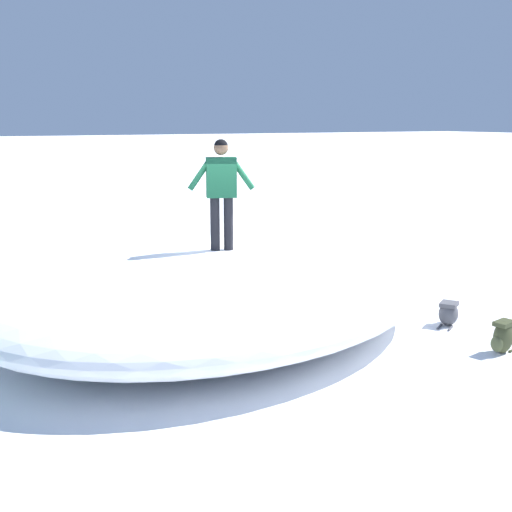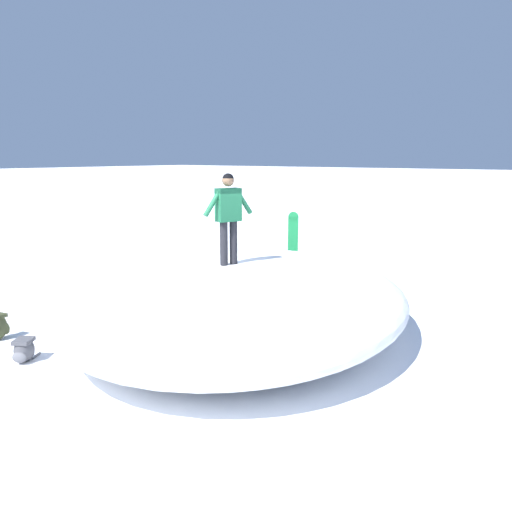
% 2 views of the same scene
% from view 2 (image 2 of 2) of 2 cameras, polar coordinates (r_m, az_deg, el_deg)
% --- Properties ---
extents(ground, '(240.00, 240.00, 0.00)m').
position_cam_2_polar(ground, '(9.34, -2.90, -8.95)').
color(ground, white).
extents(snow_mound, '(8.47, 9.33, 1.22)m').
position_cam_2_polar(snow_mound, '(9.66, -1.77, -4.49)').
color(snow_mound, white).
rests_on(snow_mound, ground).
extents(snowboarder_standing, '(0.42, 0.96, 1.63)m').
position_cam_2_polar(snowboarder_standing, '(9.41, -3.00, 4.86)').
color(snowboarder_standing, black).
rests_on(snowboarder_standing, snow_mound).
extents(snowboard_primary_upright, '(0.29, 0.24, 1.68)m').
position_cam_2_polar(snowboard_primary_upright, '(14.20, 4.01, 1.52)').
color(snowboard_primary_upright, '#1E8C47').
rests_on(snowboard_primary_upright, ground).
extents(backpack_near, '(0.48, 0.56, 0.37)m').
position_cam_2_polar(backpack_near, '(9.06, -23.77, -9.27)').
color(backpack_near, '#4C4C51').
rests_on(backpack_near, ground).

